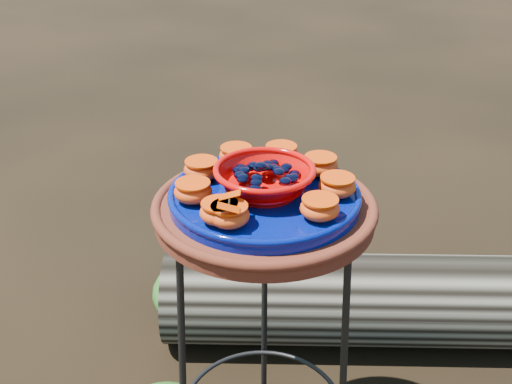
{
  "coord_description": "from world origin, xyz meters",
  "views": [
    {
      "loc": [
        0.01,
        -1.18,
        1.39
      ],
      "look_at": [
        -0.02,
        0.0,
        0.76
      ],
      "focal_mm": 45.0,
      "sensor_mm": 36.0,
      "label": 1
    }
  ],
  "objects_px": {
    "driftwood_log": "(411,301)",
    "red_bowl": "(265,180)",
    "terracotta_saucer": "(264,211)",
    "plant_stand": "(263,346)",
    "cobalt_plate": "(264,198)"
  },
  "relations": [
    {
      "from": "red_bowl",
      "to": "driftwood_log",
      "type": "distance_m",
      "value": 0.91
    },
    {
      "from": "terracotta_saucer",
      "to": "driftwood_log",
      "type": "bearing_deg",
      "value": 44.6
    },
    {
      "from": "red_bowl",
      "to": "terracotta_saucer",
      "type": "bearing_deg",
      "value": 0.0
    },
    {
      "from": "plant_stand",
      "to": "red_bowl",
      "type": "height_order",
      "value": "red_bowl"
    },
    {
      "from": "cobalt_plate",
      "to": "driftwood_log",
      "type": "xyz_separation_m",
      "value": [
        0.46,
        0.45,
        -0.61
      ]
    },
    {
      "from": "driftwood_log",
      "to": "plant_stand",
      "type": "bearing_deg",
      "value": -135.4
    },
    {
      "from": "terracotta_saucer",
      "to": "driftwood_log",
      "type": "xyz_separation_m",
      "value": [
        0.46,
        0.45,
        -0.57
      ]
    },
    {
      "from": "plant_stand",
      "to": "cobalt_plate",
      "type": "height_order",
      "value": "cobalt_plate"
    },
    {
      "from": "cobalt_plate",
      "to": "red_bowl",
      "type": "relative_size",
      "value": 2.0
    },
    {
      "from": "terracotta_saucer",
      "to": "red_bowl",
      "type": "height_order",
      "value": "red_bowl"
    },
    {
      "from": "driftwood_log",
      "to": "red_bowl",
      "type": "bearing_deg",
      "value": -135.4
    },
    {
      "from": "cobalt_plate",
      "to": "plant_stand",
      "type": "bearing_deg",
      "value": 0.0
    },
    {
      "from": "cobalt_plate",
      "to": "red_bowl",
      "type": "height_order",
      "value": "red_bowl"
    },
    {
      "from": "red_bowl",
      "to": "driftwood_log",
      "type": "height_order",
      "value": "red_bowl"
    },
    {
      "from": "plant_stand",
      "to": "driftwood_log",
      "type": "distance_m",
      "value": 0.68
    }
  ]
}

